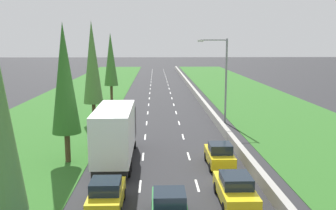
% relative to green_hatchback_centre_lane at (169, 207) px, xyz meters
% --- Properties ---
extents(ground_plane, '(300.00, 300.00, 0.00)m').
position_rel_green_hatchback_centre_lane_xyz_m(ground_plane, '(0.13, 43.80, -0.84)').
color(ground_plane, '#28282B').
rests_on(ground_plane, ground).
extents(grass_verge_left, '(14.00, 140.00, 0.04)m').
position_rel_green_hatchback_centre_lane_xyz_m(grass_verge_left, '(-12.52, 43.80, -0.82)').
color(grass_verge_left, '#2D6623').
rests_on(grass_verge_left, ground).
extents(grass_verge_right, '(14.00, 140.00, 0.04)m').
position_rel_green_hatchback_centre_lane_xyz_m(grass_verge_right, '(14.48, 43.80, -0.82)').
color(grass_verge_right, '#2D6623').
rests_on(grass_verge_right, ground).
extents(median_barrier, '(0.44, 120.00, 0.85)m').
position_rel_green_hatchback_centre_lane_xyz_m(median_barrier, '(5.83, 43.80, -0.41)').
color(median_barrier, '#9E9B93').
rests_on(median_barrier, ground).
extents(lane_markings, '(3.64, 116.00, 0.01)m').
position_rel_green_hatchback_centre_lane_xyz_m(lane_markings, '(0.13, 43.80, -0.83)').
color(lane_markings, white).
rests_on(lane_markings, ground).
extents(green_hatchback_centre_lane, '(1.74, 3.90, 1.72)m').
position_rel_green_hatchback_centre_lane_xyz_m(green_hatchback_centre_lane, '(0.00, 0.00, 0.00)').
color(green_hatchback_centre_lane, '#237A33').
rests_on(green_hatchback_centre_lane, ground).
extents(yellow_sedan_right_lane, '(1.82, 4.50, 1.64)m').
position_rel_green_hatchback_centre_lane_xyz_m(yellow_sedan_right_lane, '(3.66, 2.22, -0.02)').
color(yellow_sedan_right_lane, yellow).
rests_on(yellow_sedan_right_lane, ground).
extents(yellow_hatchback_right_lane, '(1.74, 3.90, 1.72)m').
position_rel_green_hatchback_centre_lane_xyz_m(yellow_hatchback_right_lane, '(3.83, 8.37, 0.00)').
color(yellow_hatchback_right_lane, yellow).
rests_on(yellow_hatchback_right_lane, ground).
extents(yellow_hatchback_left_lane, '(1.74, 3.90, 1.72)m').
position_rel_green_hatchback_centre_lane_xyz_m(yellow_hatchback_left_lane, '(-3.21, 1.59, 0.00)').
color(yellow_hatchback_left_lane, yellow).
rests_on(yellow_hatchback_left_lane, ground).
extents(white_box_truck_left_lane, '(2.46, 9.40, 4.18)m').
position_rel_green_hatchback_centre_lane_xyz_m(white_box_truck_left_lane, '(-3.51, 9.51, 1.35)').
color(white_box_truck_left_lane, black).
rests_on(white_box_truck_left_lane, ground).
extents(poplar_tree_second, '(2.05, 2.05, 10.07)m').
position_rel_green_hatchback_centre_lane_xyz_m(poplar_tree_second, '(-7.04, 9.68, 5.25)').
color(poplar_tree_second, '#4C3823').
rests_on(poplar_tree_second, ground).
extents(poplar_tree_third, '(2.07, 2.07, 10.88)m').
position_rel_green_hatchback_centre_lane_xyz_m(poplar_tree_third, '(-7.26, 23.01, 5.65)').
color(poplar_tree_third, '#4C3823').
rests_on(poplar_tree_third, ground).
extents(poplar_tree_fourth, '(2.05, 2.05, 10.02)m').
position_rel_green_hatchback_centre_lane_xyz_m(poplar_tree_fourth, '(-7.24, 39.42, 5.22)').
color(poplar_tree_fourth, '#4C3823').
rests_on(poplar_tree_fourth, ground).
extents(street_light_mast, '(3.20, 0.28, 9.00)m').
position_rel_green_hatchback_centre_lane_xyz_m(street_light_mast, '(6.53, 22.82, 4.40)').
color(street_light_mast, gray).
rests_on(street_light_mast, ground).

